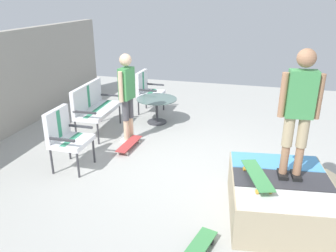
# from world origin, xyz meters

# --- Properties ---
(ground_plane) EXTENTS (12.00, 12.00, 0.10)m
(ground_plane) POSITION_xyz_m (0.00, 0.00, -0.05)
(ground_plane) COLOR #A8A8A3
(skate_ramp) EXTENTS (1.71, 2.13, 0.54)m
(skate_ramp) POSITION_xyz_m (-0.87, -1.38, 0.27)
(skate_ramp) COLOR tan
(skate_ramp) RESTS_ON ground_plane
(patio_bench) EXTENTS (1.27, 0.59, 1.02)m
(patio_bench) POSITION_xyz_m (1.17, 2.31, 0.62)
(patio_bench) COLOR #38383D
(patio_bench) RESTS_ON ground_plane
(patio_chair_near_house) EXTENTS (0.63, 0.56, 1.02)m
(patio_chair_near_house) POSITION_xyz_m (2.67, 1.64, 0.61)
(patio_chair_near_house) COLOR #38383D
(patio_chair_near_house) RESTS_ON ground_plane
(patio_chair_by_wall) EXTENTS (0.62, 0.55, 1.02)m
(patio_chair_by_wall) POSITION_xyz_m (-0.40, 2.02, 0.61)
(patio_chair_by_wall) COLOR #38383D
(patio_chair_by_wall) RESTS_ON ground_plane
(patio_table) EXTENTS (0.90, 0.90, 0.57)m
(patio_table) POSITION_xyz_m (2.02, 1.19, 0.40)
(patio_table) COLOR #38383D
(patio_table) RESTS_ON ground_plane
(person_watching) EXTENTS (0.47, 0.29, 1.72)m
(person_watching) POSITION_xyz_m (0.92, 1.44, 1.01)
(person_watching) COLOR silver
(person_watching) RESTS_ON ground_plane
(person_skater) EXTENTS (0.26, 0.48, 1.63)m
(person_skater) POSITION_xyz_m (-0.79, -1.44, 1.49)
(person_skater) COLOR black
(person_skater) RESTS_ON skate_ramp
(skateboard_by_bench) EXTENTS (0.81, 0.25, 0.10)m
(skateboard_by_bench) POSITION_xyz_m (0.57, 1.30, 0.08)
(skateboard_by_bench) COLOR #B23838
(skateboard_by_bench) RESTS_ON ground_plane
(skateboard_spare) EXTENTS (0.82, 0.40, 0.10)m
(skateboard_spare) POSITION_xyz_m (-1.91, -0.45, 0.08)
(skateboard_spare) COLOR #3F8C4C
(skateboard_spare) RESTS_ON ground_plane
(skateboard_on_ramp) EXTENTS (0.82, 0.44, 0.10)m
(skateboard_on_ramp) POSITION_xyz_m (-1.01, -1.04, 0.63)
(skateboard_on_ramp) COLOR #3F8C4C
(skateboard_on_ramp) RESTS_ON skate_ramp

